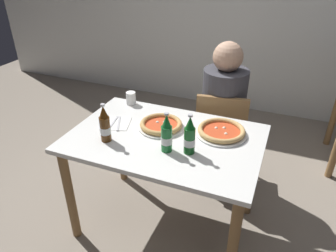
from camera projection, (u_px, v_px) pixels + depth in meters
name	position (u px, v px, depth m)	size (l,w,h in m)	color
ground_plane	(165.00, 222.00, 2.34)	(8.00, 8.00, 0.00)	gray
dining_table_main	(165.00, 152.00, 2.03)	(1.20, 0.80, 0.75)	silver
chair_behind_table	(221.00, 134.00, 2.52)	(0.45, 0.45, 0.85)	olive
diner_seated	(222.00, 120.00, 2.51)	(0.34, 0.34, 1.21)	#2D3342
pizza_margherita_near	(161.00, 125.00, 2.06)	(0.30, 0.30, 0.04)	white
pizza_marinara_far	(221.00, 131.00, 1.99)	(0.33, 0.33, 0.04)	white
beer_bottle_left	(167.00, 135.00, 1.78)	(0.07, 0.07, 0.25)	#196B2D
beer_bottle_center	(190.00, 137.00, 1.77)	(0.07, 0.07, 0.25)	#14591E
beer_bottle_right	(105.00, 126.00, 1.88)	(0.07, 0.07, 0.25)	#512D0F
napkin_with_cutlery	(116.00, 123.00, 2.11)	(0.22, 0.22, 0.01)	white
paper_cup	(131.00, 98.00, 2.36)	(0.07, 0.07, 0.10)	white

